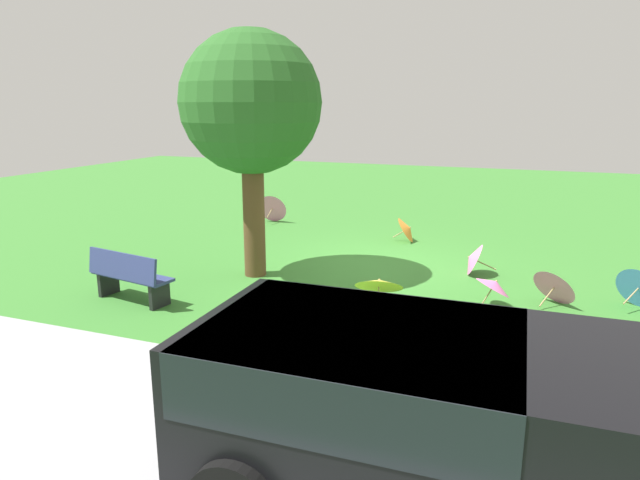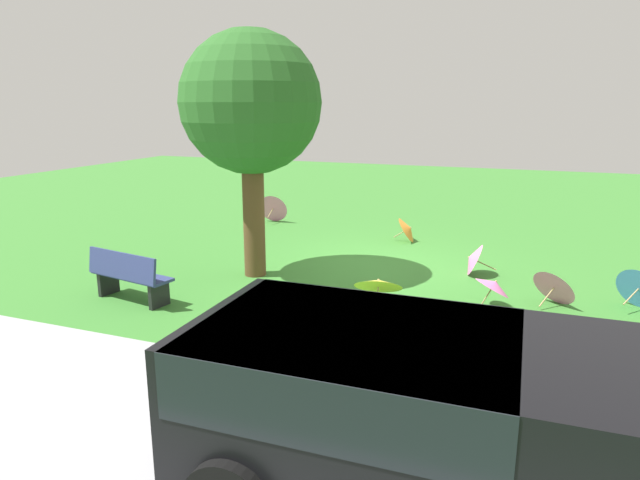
# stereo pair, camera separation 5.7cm
# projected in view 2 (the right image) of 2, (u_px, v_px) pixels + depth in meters

# --- Properties ---
(ground) EXTENTS (40.00, 40.00, 0.00)m
(ground) POSITION_uv_depth(u_px,v_px,m) (370.00, 266.00, 11.87)
(ground) COLOR #387A2D
(road_strip) EXTENTS (40.00, 4.43, 0.01)m
(road_strip) POSITION_uv_depth(u_px,v_px,m) (164.00, 459.00, 5.40)
(road_strip) COLOR #9E9EA3
(road_strip) RESTS_ON ground
(van_dark) EXTENTS (4.63, 2.18, 1.53)m
(van_dark) POSITION_uv_depth(u_px,v_px,m) (446.00, 413.00, 4.52)
(van_dark) COLOR black
(van_dark) RESTS_ON ground
(park_bench) EXTENTS (1.66, 0.76, 0.90)m
(park_bench) POSITION_uv_depth(u_px,v_px,m) (128.00, 276.00, 9.62)
(park_bench) COLOR navy
(park_bench) RESTS_ON ground
(shade_tree) EXTENTS (2.67, 2.67, 4.69)m
(shade_tree) POSITION_uv_depth(u_px,v_px,m) (251.00, 105.00, 10.48)
(shade_tree) COLOR brown
(shade_tree) RESTS_ON ground
(parasol_orange_0) EXTENTS (0.65, 0.74, 0.65)m
(parasol_orange_0) POSITION_uv_depth(u_px,v_px,m) (408.00, 229.00, 13.87)
(parasol_orange_0) COLOR tan
(parasol_orange_0) RESTS_ON ground
(parasol_pink_0) EXTENTS (0.91, 0.84, 0.69)m
(parasol_pink_0) POSITION_uv_depth(u_px,v_px,m) (556.00, 286.00, 9.47)
(parasol_pink_0) COLOR tan
(parasol_pink_0) RESTS_ON ground
(parasol_yellow_0) EXTENTS (0.92, 0.88, 0.73)m
(parasol_yellow_0) POSITION_uv_depth(u_px,v_px,m) (378.00, 283.00, 9.19)
(parasol_yellow_0) COLOR tan
(parasol_yellow_0) RESTS_ON ground
(parasol_blue_1) EXTENTS (0.85, 0.81, 0.75)m
(parasol_blue_1) POSITION_uv_depth(u_px,v_px,m) (640.00, 287.00, 9.32)
(parasol_blue_1) COLOR tan
(parasol_blue_1) RESTS_ON ground
(parasol_pink_1) EXTENTS (0.82, 0.82, 0.60)m
(parasol_pink_1) POSITION_uv_depth(u_px,v_px,m) (494.00, 285.00, 9.36)
(parasol_pink_1) COLOR tan
(parasol_pink_1) RESTS_ON ground
(parasol_pink_2) EXTENTS (0.89, 0.77, 0.84)m
(parasol_pink_2) POSITION_uv_depth(u_px,v_px,m) (274.00, 207.00, 16.21)
(parasol_pink_2) COLOR tan
(parasol_pink_2) RESTS_ON ground
(parasol_pink_3) EXTENTS (0.71, 0.71, 0.67)m
(parasol_pink_3) POSITION_uv_depth(u_px,v_px,m) (472.00, 259.00, 11.17)
(parasol_pink_3) COLOR tan
(parasol_pink_3) RESTS_ON ground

